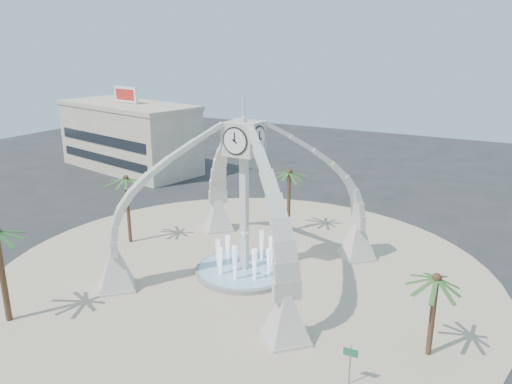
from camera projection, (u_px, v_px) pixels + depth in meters
The scene contains 9 objects.
ground at pixel (245, 272), 40.50m from camera, with size 140.00×140.00×0.00m, color #282828.
plaza at pixel (245, 272), 40.49m from camera, with size 40.00×40.00×0.06m, color tan.
clock_tower at pixel (244, 196), 38.62m from camera, with size 17.94×17.94×16.30m.
fountain at pixel (245, 269), 40.41m from camera, with size 8.00×8.00×3.62m.
building_nw at pixel (129, 136), 72.28m from camera, with size 23.75×13.73×11.90m.
palm_east at pixel (437, 279), 28.44m from camera, with size 3.93×3.93×5.75m.
palm_west at pixel (126, 179), 44.83m from camera, with size 3.57×3.57×6.88m.
palm_north at pixel (289, 173), 47.59m from camera, with size 4.48×4.48×6.77m.
street_sign at pixel (350, 357), 26.78m from camera, with size 0.89×0.09×2.43m.
Camera 1 is at (18.51, -31.89, 18.00)m, focal length 35.00 mm.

